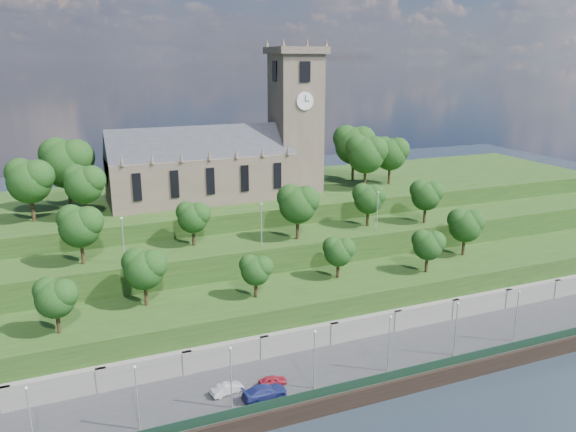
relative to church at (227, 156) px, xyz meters
name	(u,v)px	position (x,y,z in m)	size (l,w,h in m)	color
ground	(339,411)	(-0.79, -45.98, -22.52)	(320.00, 320.00, 0.00)	black
promenade	(317,377)	(-0.79, -39.98, -21.52)	(160.00, 12.00, 2.00)	#2D2D30
quay_wall	(339,403)	(-0.79, -46.03, -21.42)	(160.00, 0.50, 2.20)	black
fence	(337,389)	(-0.79, -45.38, -19.92)	(160.00, 0.10, 1.20)	#142F1F
retaining_wall	(298,344)	(-0.79, -34.01, -20.02)	(160.00, 2.10, 5.00)	slate
embankment_lower	(281,316)	(-0.79, -27.98, -18.52)	(160.00, 12.00, 8.00)	#203D14
embankment_upper	(256,276)	(-0.79, -16.98, -16.52)	(160.00, 10.00, 12.00)	#203D14
hilltop	(220,230)	(-0.79, 4.02, -15.02)	(160.00, 32.00, 15.00)	#203D14
church	(227,156)	(0.00, 0.00, 0.00)	(38.60, 12.35, 27.60)	brown
trees_lower	(299,254)	(2.10, -27.64, -9.68)	(67.46, 8.95, 7.85)	black
trees_upper	(275,206)	(2.17, -18.00, -5.16)	(61.16, 8.17, 8.66)	black
trees_hilltop	(234,158)	(0.92, -0.71, -0.32)	(72.07, 16.69, 11.86)	black
lamp_posts_promenade	(314,355)	(-2.79, -43.48, -16.17)	(60.36, 0.36, 7.50)	#B2B2B7
lamp_posts_upper	(261,221)	(-0.79, -19.98, -6.62)	(40.36, 0.36, 6.64)	#B2B2B7
car_left	(273,380)	(-6.99, -40.95, -19.96)	(1.34, 3.32, 1.13)	#A81C2C
car_middle	(227,388)	(-12.51, -40.61, -19.89)	(1.34, 3.84, 1.26)	#A1A3A6
car_right	(265,392)	(-8.76, -43.05, -19.77)	(2.12, 5.21, 1.51)	navy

